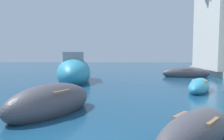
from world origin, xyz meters
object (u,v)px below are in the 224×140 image
object	(u,v)px
moored_boat_4	(50,103)
moored_boat_5	(186,73)
moored_boat_6	(196,132)
moored_boat_1	(74,71)
moored_boat_2	(199,86)

from	to	relation	value
moored_boat_4	moored_boat_5	world-z (taller)	moored_boat_4
moored_boat_6	moored_boat_4	bearing A→B (deg)	-80.63
moored_boat_1	moored_boat_2	distance (m)	8.76
moored_boat_4	moored_boat_5	bearing A→B (deg)	-5.06
moored_boat_1	moored_boat_2	bearing A→B (deg)	52.52
moored_boat_5	moored_boat_6	distance (m)	14.41
moored_boat_5	moored_boat_6	bearing A→B (deg)	-101.40
moored_boat_4	moored_boat_5	distance (m)	13.98
moored_boat_4	moored_boat_6	distance (m)	4.88
moored_boat_1	moored_boat_4	bearing A→B (deg)	-3.21
moored_boat_1	moored_boat_6	size ratio (longest dim) A/B	1.92
moored_boat_1	moored_boat_2	xyz separation A→B (m)	(7.66, -4.24, -0.45)
moored_boat_4	moored_boat_6	xyz separation A→B (m)	(4.18, -2.51, -0.10)
moored_boat_2	moored_boat_6	size ratio (longest dim) A/B	0.99
moored_boat_1	moored_boat_6	world-z (taller)	moored_boat_1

